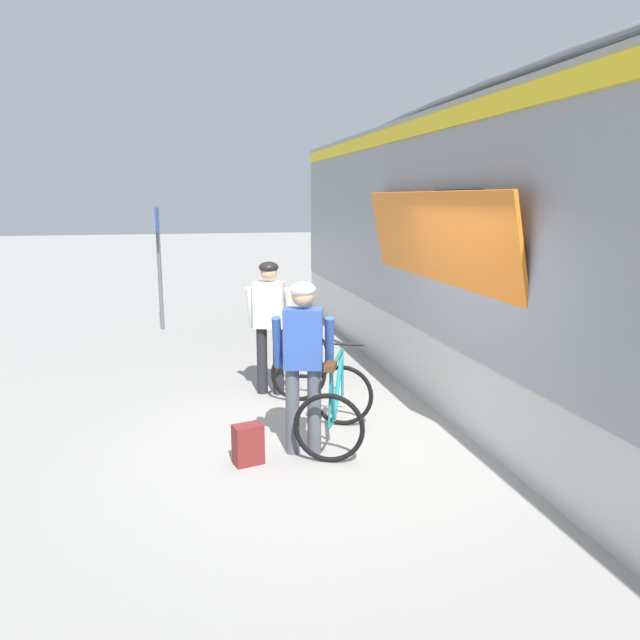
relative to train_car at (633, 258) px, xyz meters
name	(u,v)px	position (x,y,z in m)	size (l,w,h in m)	color
ground_plane	(327,445)	(-3.03, 0.60, -1.97)	(80.00, 80.00, 0.00)	gray
train_car	(633,258)	(0.00, 0.00, 0.00)	(3.20, 16.90, 3.88)	gray
cyclist_near_in_blue	(303,353)	(-3.31, 0.48, -0.91)	(0.66, 0.41, 1.76)	#4C515B
cyclist_far_in_white	(270,316)	(-3.35, 2.48, -0.91)	(0.66, 0.47, 1.76)	#232328
bicycle_near_teal	(336,406)	(-2.92, 0.66, -1.56)	(1.07, 1.26, 0.99)	black
bicycle_far_white	(302,360)	(-2.91, 2.56, -1.56)	(0.98, 1.23, 0.99)	black
backpack_on_platform	(248,444)	(-3.89, 0.34, -1.77)	(0.28, 0.18, 0.40)	maroon
water_bottle_near_the_bikes	(340,383)	(-2.42, 2.34, -1.85)	(0.08, 0.08, 0.22)	silver
platform_sign_post	(158,247)	(-4.84, 7.00, -0.34)	(0.08, 0.70, 2.40)	#595B60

